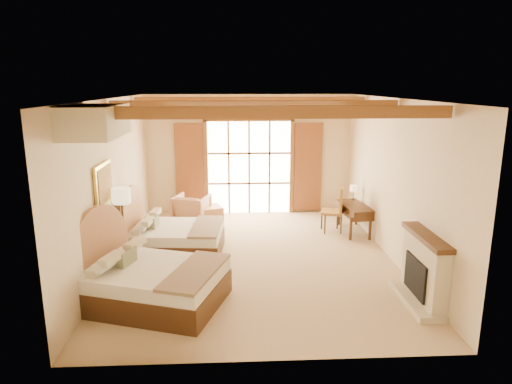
{
  "coord_description": "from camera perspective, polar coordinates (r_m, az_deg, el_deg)",
  "views": [
    {
      "loc": [
        -0.43,
        -8.68,
        3.48
      ],
      "look_at": [
        0.02,
        0.2,
        1.35
      ],
      "focal_mm": 32.0,
      "sensor_mm": 36.0,
      "label": 1
    }
  ],
  "objects": [
    {
      "name": "wall_back",
      "position": [
        12.33,
        -0.88,
        4.67
      ],
      "size": [
        5.5,
        0.0,
        5.5
      ],
      "primitive_type": "plane",
      "rotation": [
        1.57,
        0.0,
        0.0
      ],
      "color": "beige",
      "rests_on": "ground"
    },
    {
      "name": "canopy_valance",
      "position": [
        6.98,
        -19.5,
        8.35
      ],
      "size": [
        0.7,
        1.4,
        0.45
      ],
      "primitive_type": "cube",
      "color": "beige",
      "rests_on": "ceiling"
    },
    {
      "name": "ottoman",
      "position": [
        11.72,
        -5.82,
        -2.8
      ],
      "size": [
        0.75,
        0.75,
        0.43
      ],
      "primitive_type": "cube",
      "rotation": [
        0.0,
        0.0,
        0.32
      ],
      "color": "#BE7F4D",
      "rests_on": "floor"
    },
    {
      "name": "ceiling_beams",
      "position": [
        8.7,
        -0.07,
        10.81
      ],
      "size": [
        5.39,
        4.6,
        0.18
      ],
      "primitive_type": null,
      "color": "brown",
      "rests_on": "ceiling"
    },
    {
      "name": "bed_far",
      "position": [
        9.72,
        -10.8,
        -5.39
      ],
      "size": [
        2.01,
        1.58,
        1.26
      ],
      "rotation": [
        0.0,
        0.0,
        -0.08
      ],
      "color": "#432414",
      "rests_on": "floor"
    },
    {
      "name": "floor",
      "position": [
        9.36,
        -0.07,
        -8.38
      ],
      "size": [
        7.0,
        7.0,
        0.0
      ],
      "primitive_type": "plane",
      "color": "#CEB387",
      "rests_on": "ground"
    },
    {
      "name": "floor_lamp",
      "position": [
        8.78,
        -16.45,
        -1.05
      ],
      "size": [
        0.34,
        0.34,
        1.61
      ],
      "color": "#322519",
      "rests_on": "floor"
    },
    {
      "name": "painting",
      "position": [
        8.43,
        -18.49,
        0.9
      ],
      "size": [
        0.06,
        0.95,
        0.75
      ],
      "color": "#D3BF4F",
      "rests_on": "wall_left"
    },
    {
      "name": "wall_left",
      "position": [
        9.18,
        -17.48,
        1.0
      ],
      "size": [
        0.0,
        7.0,
        7.0
      ],
      "primitive_type": "plane",
      "rotation": [
        1.57,
        0.0,
        1.57
      ],
      "color": "beige",
      "rests_on": "ground"
    },
    {
      "name": "armchair",
      "position": [
        11.6,
        -8.04,
        -2.18
      ],
      "size": [
        1.02,
        1.04,
        0.76
      ],
      "primitive_type": "imported",
      "rotation": [
        0.0,
        0.0,
        -3.44
      ],
      "color": "tan",
      "rests_on": "floor"
    },
    {
      "name": "bed_near",
      "position": [
        7.64,
        -13.65,
        -10.63
      ],
      "size": [
        2.53,
        2.13,
        1.37
      ],
      "rotation": [
        0.0,
        0.0,
        -0.32
      ],
      "color": "#432414",
      "rests_on": "floor"
    },
    {
      "name": "nightstand",
      "position": [
        8.85,
        -16.4,
        -8.13
      ],
      "size": [
        0.6,
        0.6,
        0.61
      ],
      "primitive_type": "cube",
      "rotation": [
        0.0,
        0.0,
        -0.18
      ],
      "color": "#432414",
      "rests_on": "floor"
    },
    {
      "name": "desk_chair",
      "position": [
        11.09,
        9.55,
        -3.19
      ],
      "size": [
        0.6,
        0.59,
        1.1
      ],
      "rotation": [
        0.0,
        0.0,
        -0.26
      ],
      "color": "#A88336",
      "rests_on": "floor"
    },
    {
      "name": "desk_lamp",
      "position": [
        11.5,
        12.1,
        0.39
      ],
      "size": [
        0.18,
        0.18,
        0.36
      ],
      "color": "#322519",
      "rests_on": "desk"
    },
    {
      "name": "wall_right",
      "position": [
        9.43,
        16.86,
        1.37
      ],
      "size": [
        0.0,
        7.0,
        7.0
      ],
      "primitive_type": "plane",
      "rotation": [
        1.57,
        0.0,
        -1.57
      ],
      "color": "beige",
      "rests_on": "ground"
    },
    {
      "name": "french_doors",
      "position": [
        12.33,
        -0.86,
        3.02
      ],
      "size": [
        3.95,
        0.08,
        2.6
      ],
      "color": "white",
      "rests_on": "ground"
    },
    {
      "name": "fireplace",
      "position": [
        7.91,
        20.13,
        -9.45
      ],
      "size": [
        0.46,
        1.4,
        1.16
      ],
      "color": "#C4B29B",
      "rests_on": "ground"
    },
    {
      "name": "ceiling",
      "position": [
        8.7,
        -0.07,
        11.6
      ],
      "size": [
        7.0,
        7.0,
        0.0
      ],
      "primitive_type": "plane",
      "rotation": [
        3.14,
        0.0,
        0.0
      ],
      "color": "#B4773A",
      "rests_on": "ground"
    },
    {
      "name": "desk",
      "position": [
        11.14,
        12.15,
        -3.14
      ],
      "size": [
        0.69,
        1.3,
        0.67
      ],
      "rotation": [
        0.0,
        0.0,
        0.13
      ],
      "color": "#432414",
      "rests_on": "floor"
    }
  ]
}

